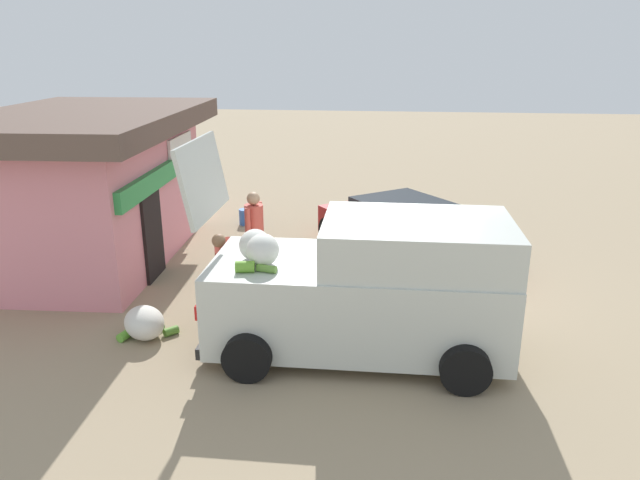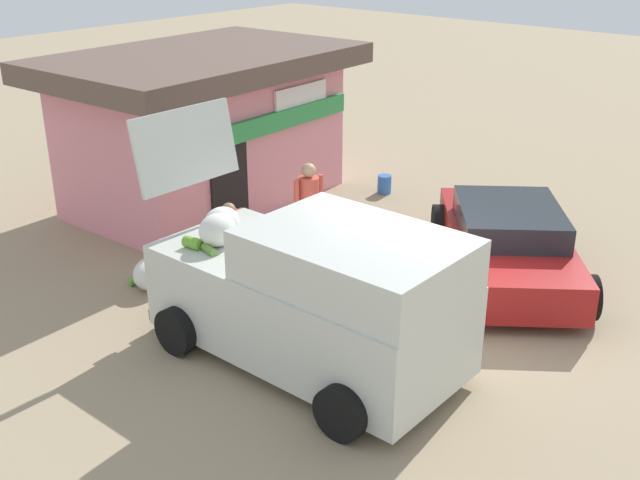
{
  "view_description": "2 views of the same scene",
  "coord_description": "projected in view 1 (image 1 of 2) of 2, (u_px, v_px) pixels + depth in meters",
  "views": [
    {
      "loc": [
        -9.74,
        0.22,
        4.25
      ],
      "look_at": [
        0.35,
        1.35,
        0.88
      ],
      "focal_mm": 33.46,
      "sensor_mm": 36.0,
      "label": 1
    },
    {
      "loc": [
        -8.51,
        -5.32,
        5.45
      ],
      "look_at": [
        -0.29,
        1.72,
        0.84
      ],
      "focal_mm": 43.2,
      "sensor_mm": 36.0,
      "label": 2
    }
  ],
  "objects": [
    {
      "name": "ground_plane",
      "position": [
        394.0,
        296.0,
        10.51
      ],
      "size": [
        60.0,
        60.0,
        0.0
      ],
      "primitive_type": "plane",
      "color": "#9E896B"
    },
    {
      "name": "storefront_bar",
      "position": [
        90.0,
        183.0,
        11.87
      ],
      "size": [
        6.13,
        4.15,
        3.01
      ],
      "color": "pink",
      "rests_on": "ground_plane"
    },
    {
      "name": "delivery_van",
      "position": [
        369.0,
        286.0,
        8.4
      ],
      "size": [
        2.26,
        4.37,
        3.02
      ],
      "color": "silver",
      "rests_on": "ground_plane"
    },
    {
      "name": "parked_sedan",
      "position": [
        406.0,
        231.0,
        12.22
      ],
      "size": [
        4.33,
        3.89,
        1.2
      ],
      "color": "maroon",
      "rests_on": "ground_plane"
    },
    {
      "name": "vendor_standing",
      "position": [
        254.0,
        231.0,
        10.85
      ],
      "size": [
        0.56,
        0.41,
        1.72
      ],
      "color": "#4C4C51",
      "rests_on": "ground_plane"
    },
    {
      "name": "customer_bending",
      "position": [
        236.0,
        265.0,
        9.55
      ],
      "size": [
        0.67,
        0.7,
        1.44
      ],
      "color": "#726047",
      "rests_on": "ground_plane"
    },
    {
      "name": "unloaded_banana_pile",
      "position": [
        144.0,
        323.0,
        9.0
      ],
      "size": [
        0.94,
        0.94,
        0.49
      ],
      "color": "silver",
      "rests_on": "ground_plane"
    },
    {
      "name": "paint_bucket",
      "position": [
        245.0,
        217.0,
        14.6
      ],
      "size": [
        0.29,
        0.29,
        0.39
      ],
      "primitive_type": "cylinder",
      "color": "blue",
      "rests_on": "ground_plane"
    }
  ]
}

